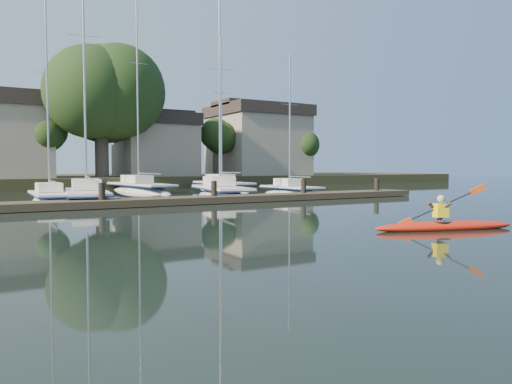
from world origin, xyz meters
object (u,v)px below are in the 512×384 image
kayak (444,224)px  sailboat_7 (223,192)px  sailboat_1 (50,205)px  dock (161,201)px  sailboat_4 (291,197)px  sailboat_3 (221,200)px  sailboat_2 (87,206)px  sailboat_6 (140,194)px

kayak → sailboat_7: (5.85, 27.10, -0.40)m
sailboat_1 → kayak: bearing=-63.8°
dock → sailboat_4: size_ratio=3.05×
dock → sailboat_3: 7.25m
sailboat_3 → sailboat_7: sailboat_3 is taller
dock → sailboat_3: (5.67, 4.50, -0.42)m
sailboat_1 → sailboat_7: sailboat_7 is taller
sailboat_2 → dock: bearing=-46.4°
sailboat_6 → sailboat_7: 6.95m
sailboat_4 → sailboat_3: bearing=-178.0°
sailboat_3 → sailboat_4: size_ratio=1.29×
dock → sailboat_6: (3.15, 13.60, -0.40)m
kayak → sailboat_3: (1.44, 18.60, -0.40)m
sailboat_1 → sailboat_2: 2.04m
sailboat_1 → sailboat_6: 11.49m
sailboat_2 → sailboat_3: size_ratio=1.11×
sailboat_2 → sailboat_4: sailboat_2 is taller
sailboat_7 → kayak: bearing=-103.4°
kayak → dock: bearing=123.7°
sailboat_3 → sailboat_6: bearing=116.0°
sailboat_6 → sailboat_4: bearing=-52.2°
sailboat_4 → sailboat_2: bearing=-178.7°
sailboat_2 → sailboat_7: size_ratio=1.12×
dock → sailboat_3: bearing=38.4°
sailboat_7 → sailboat_1: bearing=-153.1°
sailboat_4 → sailboat_6: size_ratio=0.65×
kayak → sailboat_1: (-8.86, 19.25, -0.36)m
kayak → dock: size_ratio=0.14×
sailboat_3 → dock: bearing=-131.1°
sailboat_4 → sailboat_1: bearing=177.4°
dock → sailboat_6: bearing=77.0°
kayak → sailboat_7: size_ratio=0.34×
kayak → sailboat_6: 27.73m
kayak → sailboat_4: size_ratio=0.43×
dock → sailboat_2: sailboat_2 is taller
sailboat_2 → sailboat_6: bearing=66.6°
sailboat_1 → sailboat_4: 16.05m
dock → sailboat_1: size_ratio=2.75×
kayak → sailboat_3: sailboat_3 is taller
sailboat_3 → sailboat_4: sailboat_3 is taller
sailboat_2 → sailboat_7: sailboat_2 is taller
sailboat_2 → sailboat_4: (14.27, 0.70, 0.02)m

